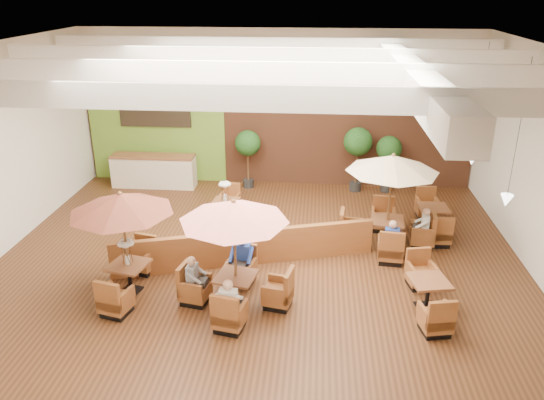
# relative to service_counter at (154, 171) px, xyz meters

# --- Properties ---
(room) EXTENTS (14.04, 14.00, 5.52)m
(room) POSITION_rel_service_counter_xyz_m (4.65, -3.88, 3.05)
(room) COLOR #381E0F
(room) RESTS_ON ground
(service_counter) EXTENTS (3.00, 0.75, 1.18)m
(service_counter) POSITION_rel_service_counter_xyz_m (0.00, 0.00, 0.00)
(service_counter) COLOR beige
(service_counter) RESTS_ON ground
(booth_divider) EXTENTS (6.67, 2.20, 0.96)m
(booth_divider) POSITION_rel_service_counter_xyz_m (4.10, -5.46, -0.10)
(booth_divider) COLOR brown
(booth_divider) RESTS_ON ground
(table_0) EXTENTS (2.39, 2.64, 2.59)m
(table_0) POSITION_rel_service_counter_xyz_m (1.50, -7.03, 1.38)
(table_0) COLOR brown
(table_0) RESTS_ON ground
(table_1) EXTENTS (2.66, 2.66, 2.63)m
(table_1) POSITION_rel_service_counter_xyz_m (4.12, -7.36, 1.21)
(table_1) COLOR brown
(table_1) RESTS_ON ground
(table_2) EXTENTS (2.69, 2.69, 2.71)m
(table_2) POSITION_rel_service_counter_xyz_m (7.89, -4.01, 1.26)
(table_2) COLOR brown
(table_2) RESTS_ON ground
(table_3) EXTENTS (0.87, 2.39, 1.47)m
(table_3) POSITION_rel_service_counter_xyz_m (3.10, -2.84, -0.09)
(table_3) COLOR brown
(table_3) RESTS_ON ground
(table_4) EXTENTS (0.98, 2.57, 0.93)m
(table_4) POSITION_rel_service_counter_xyz_m (8.47, -7.13, -0.23)
(table_4) COLOR brown
(table_4) RESTS_ON ground
(table_5) EXTENTS (0.89, 2.55, 0.95)m
(table_5) POSITION_rel_service_counter_xyz_m (9.37, -2.92, -0.22)
(table_5) COLOR brown
(table_5) RESTS_ON ground
(topiary_0) EXTENTS (0.91, 0.91, 2.11)m
(topiary_0) POSITION_rel_service_counter_xyz_m (3.42, 0.20, 0.99)
(topiary_0) COLOR black
(topiary_0) RESTS_ON ground
(topiary_1) EXTENTS (0.99, 0.99, 2.30)m
(topiary_1) POSITION_rel_service_counter_xyz_m (7.26, 0.20, 1.13)
(topiary_1) COLOR black
(topiary_1) RESTS_ON ground
(topiary_2) EXTENTS (0.87, 0.87, 2.03)m
(topiary_2) POSITION_rel_service_counter_xyz_m (8.34, 0.20, 0.93)
(topiary_2) COLOR black
(topiary_2) RESTS_ON ground
(diner_0) EXTENTS (0.39, 0.32, 0.78)m
(diner_0) POSITION_rel_service_counter_xyz_m (4.12, -8.31, 0.17)
(diner_0) COLOR silver
(diner_0) RESTS_ON ground
(diner_1) EXTENTS (0.42, 0.36, 0.82)m
(diner_1) POSITION_rel_service_counter_xyz_m (4.12, -6.40, 0.18)
(diner_1) COLOR #2747AC
(diner_1) RESTS_ON ground
(diner_2) EXTENTS (0.31, 0.37, 0.73)m
(diner_2) POSITION_rel_service_counter_xyz_m (3.16, -7.36, 0.15)
(diner_2) COLOR gray
(diner_2) RESTS_ON ground
(diner_3) EXTENTS (0.39, 0.32, 0.77)m
(diner_3) POSITION_rel_service_counter_xyz_m (7.89, -5.00, 0.16)
(diner_3) COLOR #2747AC
(diner_3) RESTS_ON ground
(diner_4) EXTENTS (0.30, 0.36, 0.71)m
(diner_4) POSITION_rel_service_counter_xyz_m (8.88, -4.01, 0.14)
(diner_4) COLOR silver
(diner_4) RESTS_ON ground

